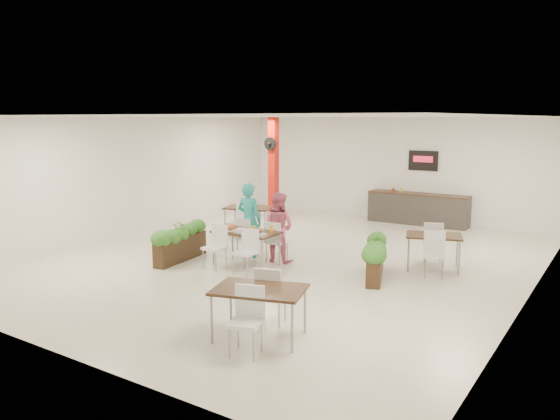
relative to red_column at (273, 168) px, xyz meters
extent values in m
plane|color=beige|center=(3.00, -3.79, -1.64)|extent=(12.00, 12.00, 0.00)
cube|color=white|center=(3.00, 2.21, -0.04)|extent=(10.00, 0.10, 3.20)
cube|color=white|center=(3.00, -9.79, -0.04)|extent=(10.00, 0.10, 3.20)
cube|color=white|center=(-2.00, -3.79, -0.04)|extent=(0.10, 12.00, 3.20)
cube|color=white|center=(8.00, -3.79, -0.04)|extent=(0.10, 12.00, 3.20)
cube|color=white|center=(3.00, -3.79, 1.56)|extent=(10.00, 12.00, 0.04)
cube|color=#B6170C|center=(0.00, 0.01, -0.04)|extent=(0.25, 0.25, 3.20)
cylinder|color=black|center=(0.00, -0.17, 0.76)|extent=(0.40, 0.06, 0.40)
sphere|color=black|center=(0.00, -0.21, 0.76)|extent=(0.12, 0.12, 0.12)
cube|color=#2C2A27|center=(4.00, 1.86, -1.19)|extent=(3.00, 0.60, 0.90)
cube|color=black|center=(4.00, 1.86, -0.72)|extent=(3.00, 0.62, 0.04)
cube|color=black|center=(4.00, 2.17, 0.26)|extent=(0.90, 0.04, 0.60)
cube|color=red|center=(4.00, 2.14, 0.31)|extent=(0.60, 0.02, 0.18)
imported|color=maroon|center=(3.20, 1.86, -0.61)|extent=(0.09, 0.09, 0.19)
imported|color=gold|center=(3.45, 1.86, -0.62)|extent=(0.13, 0.13, 0.17)
cube|color=black|center=(2.47, -4.73, -0.91)|extent=(1.41, 0.82, 0.04)
cylinder|color=gray|center=(1.83, -5.07, -1.29)|extent=(0.04, 0.04, 0.71)
cylinder|color=gray|center=(3.11, -5.06, -1.29)|extent=(0.04, 0.04, 0.71)
cylinder|color=gray|center=(1.82, -4.39, -1.29)|extent=(0.04, 0.04, 0.71)
cylinder|color=gray|center=(3.10, -4.38, -1.29)|extent=(0.04, 0.04, 0.71)
cube|color=white|center=(2.06, -4.13, -1.19)|extent=(0.43, 0.43, 0.05)
cube|color=white|center=(2.06, -4.32, -0.94)|extent=(0.42, 0.05, 0.45)
cylinder|color=gray|center=(2.23, -3.96, -1.43)|extent=(0.02, 0.02, 0.43)
cylinder|color=gray|center=(1.89, -3.96, -1.43)|extent=(0.02, 0.02, 0.43)
cylinder|color=gray|center=(2.23, -4.30, -1.43)|extent=(0.02, 0.02, 0.43)
cylinder|color=gray|center=(1.89, -4.30, -1.43)|extent=(0.02, 0.02, 0.43)
cube|color=white|center=(2.86, -4.12, -1.19)|extent=(0.43, 0.43, 0.05)
cube|color=white|center=(2.86, -4.31, -0.94)|extent=(0.42, 0.05, 0.45)
cylinder|color=gray|center=(3.03, -3.95, -1.43)|extent=(0.02, 0.02, 0.43)
cylinder|color=gray|center=(2.69, -3.95, -1.43)|extent=(0.02, 0.02, 0.43)
cylinder|color=gray|center=(3.03, -4.29, -1.43)|extent=(0.02, 0.02, 0.43)
cylinder|color=gray|center=(2.69, -4.29, -1.43)|extent=(0.02, 0.02, 0.43)
cube|color=white|center=(2.08, -5.33, -1.19)|extent=(0.43, 0.43, 0.05)
cube|color=white|center=(2.07, -5.14, -0.94)|extent=(0.42, 0.05, 0.45)
cylinder|color=gray|center=(1.91, -5.50, -1.43)|extent=(0.02, 0.02, 0.43)
cylinder|color=gray|center=(2.25, -5.50, -1.43)|extent=(0.02, 0.02, 0.43)
cylinder|color=gray|center=(1.90, -5.16, -1.43)|extent=(0.02, 0.02, 0.43)
cylinder|color=gray|center=(2.24, -5.16, -1.43)|extent=(0.02, 0.02, 0.43)
cube|color=white|center=(2.88, -5.32, -1.19)|extent=(0.43, 0.43, 0.05)
cube|color=white|center=(2.87, -5.13, -0.94)|extent=(0.42, 0.05, 0.45)
cylinder|color=gray|center=(2.71, -5.49, -1.43)|extent=(0.02, 0.02, 0.43)
cylinder|color=gray|center=(3.05, -5.49, -1.43)|extent=(0.02, 0.02, 0.43)
cylinder|color=gray|center=(2.70, -5.15, -1.43)|extent=(0.02, 0.02, 0.43)
cylinder|color=gray|center=(3.04, -5.15, -1.43)|extent=(0.02, 0.02, 0.43)
cube|color=white|center=(2.12, -4.83, -0.89)|extent=(0.30, 0.30, 0.01)
ellipsoid|color=brown|center=(2.12, -4.83, -0.81)|extent=(0.22, 0.22, 0.13)
cube|color=white|center=(2.57, -4.61, -0.89)|extent=(0.26, 0.26, 0.01)
ellipsoid|color=orange|center=(2.57, -4.61, -0.82)|extent=(0.18, 0.18, 0.11)
cube|color=white|center=(2.87, -4.84, -0.89)|extent=(0.26, 0.26, 0.01)
ellipsoid|color=#44180D|center=(2.87, -4.84, -0.83)|extent=(0.16, 0.16, 0.10)
cube|color=white|center=(2.42, -4.91, -0.89)|extent=(0.18, 0.18, 0.01)
ellipsoid|color=white|center=(2.42, -4.91, -0.84)|extent=(0.12, 0.12, 0.07)
cylinder|color=orange|center=(3.02, -4.57, -0.82)|extent=(0.07, 0.07, 0.15)
imported|color=brown|center=(1.92, -4.63, -0.84)|extent=(0.12, 0.12, 0.10)
imported|color=teal|center=(2.07, -4.08, -0.78)|extent=(0.63, 0.42, 1.72)
imported|color=#D35D7E|center=(2.87, -4.08, -0.87)|extent=(0.76, 0.60, 1.55)
cube|color=black|center=(1.00, -5.23, -1.37)|extent=(0.49, 1.67, 0.55)
ellipsoid|color=#245A19|center=(1.09, -5.90, -0.97)|extent=(0.40, 0.40, 0.32)
ellipsoid|color=#245A19|center=(1.05, -5.56, -0.97)|extent=(0.40, 0.40, 0.32)
ellipsoid|color=#245A19|center=(1.00, -5.23, -0.97)|extent=(0.40, 0.40, 0.32)
ellipsoid|color=#245A19|center=(0.96, -4.89, -0.97)|extent=(0.40, 0.40, 0.32)
ellipsoid|color=#245A19|center=(0.91, -4.56, -0.97)|extent=(0.40, 0.40, 0.32)
imported|color=#245A19|center=(1.00, -5.23, -0.91)|extent=(0.32, 0.28, 0.36)
cube|color=black|center=(5.20, -4.07, -1.37)|extent=(0.82, 1.62, 0.54)
ellipsoid|color=#245A19|center=(5.43, -4.69, -0.98)|extent=(0.40, 0.40, 0.32)
ellipsoid|color=#245A19|center=(5.31, -4.38, -0.98)|extent=(0.40, 0.40, 0.32)
ellipsoid|color=#245A19|center=(5.20, -4.07, -0.98)|extent=(0.40, 0.40, 0.32)
ellipsoid|color=#245A19|center=(5.08, -3.76, -0.98)|extent=(0.40, 0.40, 0.32)
ellipsoid|color=#245A19|center=(4.97, -3.44, -0.98)|extent=(0.40, 0.40, 0.32)
imported|color=#245A19|center=(5.20, -4.07, -0.92)|extent=(0.20, 0.20, 0.35)
cube|color=black|center=(0.56, -2.03, -0.91)|extent=(1.46, 1.16, 0.04)
cylinder|color=gray|center=(0.10, -2.53, -1.29)|extent=(0.04, 0.04, 0.71)
cylinder|color=gray|center=(1.21, -2.22, -1.29)|extent=(0.04, 0.04, 0.71)
cylinder|color=gray|center=(-0.09, -1.83, -1.29)|extent=(0.04, 0.04, 0.71)
cylinder|color=gray|center=(1.02, -1.52, -1.29)|extent=(0.04, 0.04, 0.71)
cube|color=white|center=(0.40, -1.45, -1.19)|extent=(0.52, 0.52, 0.05)
cube|color=white|center=(0.45, -1.63, -0.94)|extent=(0.42, 0.15, 0.45)
cylinder|color=gray|center=(0.52, -1.24, -1.43)|extent=(0.02, 0.02, 0.43)
cylinder|color=gray|center=(0.19, -1.33, -1.43)|extent=(0.02, 0.02, 0.43)
cylinder|color=gray|center=(0.61, -1.57, -1.43)|extent=(0.02, 0.02, 0.43)
cylinder|color=gray|center=(0.28, -1.66, -1.43)|extent=(0.02, 0.02, 0.43)
cube|color=white|center=(0.72, -2.61, -1.19)|extent=(0.52, 0.52, 0.05)
cube|color=white|center=(0.67, -2.42, -0.94)|extent=(0.42, 0.15, 0.45)
cylinder|color=gray|center=(0.60, -2.82, -1.43)|extent=(0.02, 0.02, 0.43)
cylinder|color=gray|center=(0.93, -2.72, -1.43)|extent=(0.02, 0.02, 0.43)
cylinder|color=gray|center=(0.51, -2.49, -1.43)|extent=(0.02, 0.02, 0.43)
cylinder|color=gray|center=(0.84, -2.40, -1.43)|extent=(0.02, 0.02, 0.43)
imported|color=white|center=(0.56, -2.03, -0.87)|extent=(0.22, 0.22, 0.05)
cube|color=black|center=(5.98, -2.85, -0.91)|extent=(1.31, 1.08, 0.04)
cylinder|color=gray|center=(5.60, -3.31, -1.29)|extent=(0.04, 0.04, 0.71)
cylinder|color=gray|center=(6.56, -2.98, -1.29)|extent=(0.04, 0.04, 0.71)
cylinder|color=gray|center=(5.40, -2.71, -1.29)|extent=(0.04, 0.04, 0.71)
cylinder|color=gray|center=(6.35, -2.38, -1.29)|extent=(0.04, 0.04, 0.71)
cube|color=white|center=(5.78, -2.28, -1.19)|extent=(0.53, 0.53, 0.05)
cube|color=white|center=(5.84, -2.46, -0.94)|extent=(0.41, 0.18, 0.45)
cylinder|color=gray|center=(5.89, -2.06, -1.43)|extent=(0.02, 0.02, 0.43)
cylinder|color=gray|center=(5.57, -2.17, -1.43)|extent=(0.02, 0.02, 0.43)
cylinder|color=gray|center=(6.00, -2.38, -1.43)|extent=(0.02, 0.02, 0.43)
cylinder|color=gray|center=(5.68, -2.50, -1.43)|extent=(0.02, 0.02, 0.43)
cube|color=white|center=(6.17, -3.41, -1.19)|extent=(0.53, 0.53, 0.05)
cube|color=white|center=(6.11, -3.23, -0.94)|extent=(0.41, 0.18, 0.45)
cylinder|color=gray|center=(6.07, -3.63, -1.43)|extent=(0.02, 0.02, 0.43)
cylinder|color=gray|center=(6.39, -3.52, -1.43)|extent=(0.02, 0.02, 0.43)
cylinder|color=gray|center=(5.96, -3.31, -1.43)|extent=(0.02, 0.02, 0.43)
cylinder|color=gray|center=(6.28, -3.20, -1.43)|extent=(0.02, 0.02, 0.43)
imported|color=white|center=(5.98, -2.85, -0.87)|extent=(0.22, 0.22, 0.05)
cube|color=black|center=(5.03, -7.85, -0.91)|extent=(1.49, 1.21, 0.04)
cylinder|color=gray|center=(4.57, -8.38, -1.29)|extent=(0.04, 0.04, 0.71)
cylinder|color=gray|center=(5.70, -8.03, -1.29)|extent=(0.04, 0.04, 0.71)
cylinder|color=gray|center=(4.36, -7.67, -1.29)|extent=(0.04, 0.04, 0.71)
cylinder|color=gray|center=(5.48, -7.32, -1.29)|extent=(0.04, 0.04, 0.71)
cube|color=white|center=(4.85, -7.28, -1.19)|extent=(0.52, 0.52, 0.05)
cube|color=white|center=(4.91, -7.46, -0.94)|extent=(0.41, 0.16, 0.45)
cylinder|color=gray|center=(4.96, -7.06, -1.43)|extent=(0.02, 0.02, 0.43)
cylinder|color=gray|center=(4.64, -7.16, -1.43)|extent=(0.02, 0.02, 0.43)
cylinder|color=gray|center=(5.06, -7.39, -1.43)|extent=(0.02, 0.02, 0.43)
cylinder|color=gray|center=(4.74, -7.49, -1.43)|extent=(0.02, 0.02, 0.43)
cube|color=white|center=(5.20, -8.42, -1.19)|extent=(0.52, 0.52, 0.05)
cube|color=white|center=(5.15, -8.24, -0.94)|extent=(0.41, 0.16, 0.45)
cylinder|color=gray|center=(5.09, -8.63, -1.43)|extent=(0.02, 0.02, 0.43)
cylinder|color=gray|center=(5.42, -8.54, -1.43)|extent=(0.02, 0.02, 0.43)
cylinder|color=gray|center=(4.99, -8.31, -1.43)|extent=(0.02, 0.02, 0.43)
cylinder|color=gray|center=(5.32, -8.21, -1.43)|extent=(0.02, 0.02, 0.43)
camera|label=1|loc=(9.40, -13.99, 1.51)|focal=35.00mm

